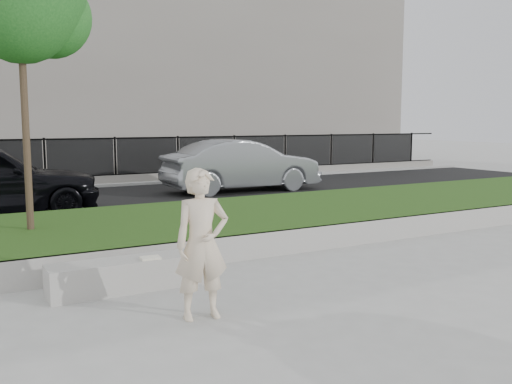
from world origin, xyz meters
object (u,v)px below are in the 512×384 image
stone_bench (127,275)px  car_silver (242,165)px  book (150,258)px  man (202,244)px

stone_bench → car_silver: (5.96, 8.05, 0.61)m
stone_bench → book: bearing=-25.9°
stone_bench → car_silver: size_ratio=0.42×
book → car_silver: car_silver is taller
man → car_silver: 10.97m
stone_bench → man: size_ratio=1.19×
car_silver → stone_bench: bearing=144.6°
stone_bench → book: size_ratio=8.05×
stone_bench → car_silver: 10.03m
stone_bench → man: 1.59m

